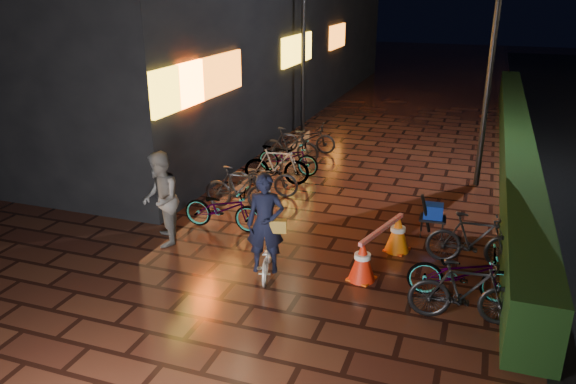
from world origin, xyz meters
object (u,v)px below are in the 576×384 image
at_px(bystander_person, 161,199).
at_px(cart_assembly, 433,213).
at_px(traffic_barrier, 381,246).
at_px(cyclist, 266,239).

xyz_separation_m(bystander_person, cart_assembly, (4.67, 2.01, -0.41)).
relative_size(bystander_person, traffic_barrier, 1.02).
xyz_separation_m(bystander_person, cyclist, (2.26, -0.50, -0.22)).
distance_m(traffic_barrier, cart_assembly, 1.66).
distance_m(cyclist, cart_assembly, 3.48).
bearing_deg(traffic_barrier, cyclist, -149.50).
bearing_deg(cyclist, cart_assembly, 46.15).
bearing_deg(traffic_barrier, bystander_person, -172.69).
bearing_deg(cyclist, bystander_person, 167.55).
bearing_deg(cart_assembly, cyclist, -133.85).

